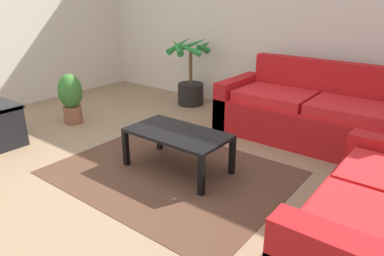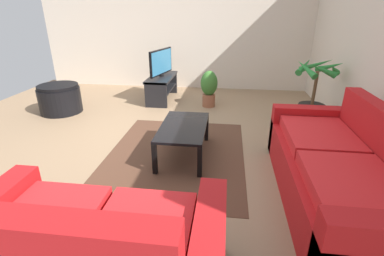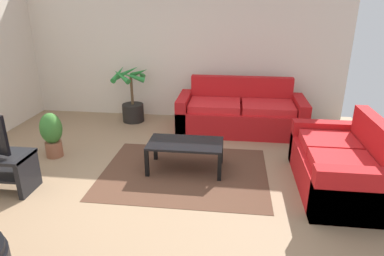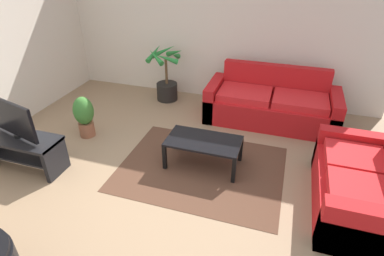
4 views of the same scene
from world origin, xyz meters
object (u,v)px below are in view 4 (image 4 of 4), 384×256
tv_stand (22,148)px  tv (13,119)px  coffee_table (204,143)px  potted_palm (166,80)px  couch_main (271,105)px  potted_plant_small (84,115)px  couch_loveseat (362,188)px

tv_stand → tv: bearing=75.9°
coffee_table → potted_palm: size_ratio=0.96×
couch_main → tv_stand: bearing=-142.3°
tv_stand → potted_palm: 2.82m
tv_stand → potted_plant_small: bearing=71.7°
potted_plant_small → tv: bearing=-108.3°
couch_loveseat → potted_plant_small: (-3.91, 0.43, 0.07)m
couch_loveseat → coffee_table: (-1.93, 0.26, 0.05)m
tv_stand → coffee_table: tv_stand is taller
couch_loveseat → potted_palm: 3.83m
coffee_table → potted_plant_small: potted_plant_small is taller
tv → potted_plant_small: (0.32, 0.96, -0.39)m
couch_loveseat → tv: size_ratio=1.89×
couch_main → potted_plant_small: bearing=-153.0°
couch_loveseat → tv_stand: 4.27m
couch_loveseat → coffee_table: 1.95m
couch_loveseat → coffee_table: couch_loveseat is taller
couch_main → coffee_table: 1.73m
tv → potted_plant_small: bearing=71.7°
couch_main → potted_palm: potted_palm is taller
tv_stand → potted_palm: bearing=68.6°
couch_loveseat → potted_plant_small: bearing=173.7°
tv_stand → potted_palm: potted_palm is taller
couch_main → coffee_table: bearing=-115.6°
couch_main → couch_loveseat: bearing=-57.1°
tv → potted_palm: (1.03, 2.62, -0.34)m
couch_main → couch_loveseat: size_ratio=1.37×
coffee_table → potted_plant_small: bearing=175.1°
coffee_table → tv_stand: bearing=-161.0°
tv → couch_loveseat: bearing=7.2°
couch_loveseat → potted_palm: bearing=146.8°
potted_palm → potted_plant_small: potted_palm is taller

